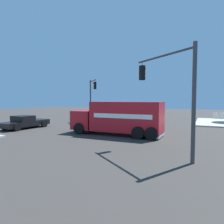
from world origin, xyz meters
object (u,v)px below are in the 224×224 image
object	(u,v)px
pickup_black	(25,122)
traffic_light_primary	(172,85)
traffic_light_secondary	(92,94)
delivery_truck	(119,118)

from	to	relation	value
pickup_black	traffic_light_primary	bearing A→B (deg)	164.44
traffic_light_secondary	pickup_black	distance (m)	10.11
delivery_truck	pickup_black	distance (m)	10.73
delivery_truck	traffic_light_primary	world-z (taller)	traffic_light_primary
delivery_truck	traffic_light_secondary	xyz separation A→B (m)	(7.75, -8.58, 2.31)
pickup_black	delivery_truck	bearing A→B (deg)	-176.82
traffic_light_secondary	pickup_black	size ratio (longest dim) A/B	1.10
traffic_light_primary	traffic_light_secondary	distance (m)	18.77
traffic_light_secondary	pickup_black	bearing A→B (deg)	72.28
traffic_light_primary	traffic_light_secondary	world-z (taller)	traffic_light_secondary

